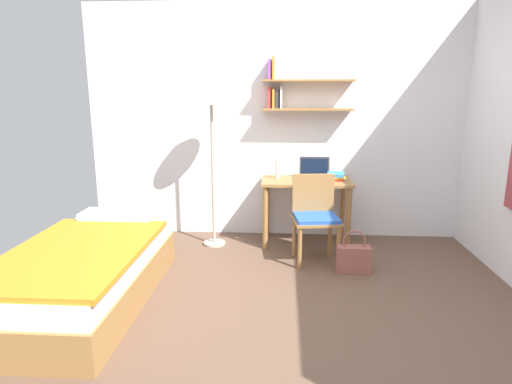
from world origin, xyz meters
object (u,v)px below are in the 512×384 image
(bed, at_px, (85,273))
(handbag, at_px, (354,258))
(desk, at_px, (306,193))
(standing_lamp, at_px, (211,104))
(desk_chair, at_px, (315,214))
(book_stack, at_px, (336,176))
(laptop, at_px, (315,173))
(water_bottle, at_px, (278,169))

(bed, xyz_separation_m, handbag, (2.23, 0.71, -0.10))
(desk, relative_size, standing_lamp, 0.55)
(desk_chair, relative_size, book_stack, 3.32)
(book_stack, relative_size, handbag, 0.63)
(laptop, distance_m, water_bottle, 0.40)
(desk, distance_m, book_stack, 0.36)
(laptop, xyz_separation_m, book_stack, (0.22, -0.05, -0.02))
(desk, distance_m, handbag, 0.98)
(standing_lamp, bearing_deg, desk, 6.70)
(book_stack, bearing_deg, handbag, -82.90)
(desk, height_order, laptop, laptop)
(handbag, bearing_deg, desk_chair, 140.39)
(desk_chair, bearing_deg, desk, 97.74)
(water_bottle, distance_m, book_stack, 0.63)
(desk_chair, height_order, book_stack, desk_chair)
(standing_lamp, relative_size, laptop, 5.23)
(book_stack, height_order, handbag, book_stack)
(standing_lamp, bearing_deg, laptop, 9.84)
(water_bottle, relative_size, book_stack, 0.78)
(laptop, bearing_deg, handbag, -69.21)
(desk_chair, height_order, handbag, desk_chair)
(standing_lamp, height_order, book_stack, standing_lamp)
(desk, bearing_deg, laptop, 38.41)
(standing_lamp, distance_m, laptop, 1.34)
(bed, relative_size, standing_lamp, 1.10)
(bed, height_order, book_stack, book_stack)
(bed, relative_size, book_stack, 7.48)
(standing_lamp, distance_m, water_bottle, 1.00)
(standing_lamp, bearing_deg, handbag, -25.04)
(bed, height_order, standing_lamp, standing_lamp)
(handbag, bearing_deg, laptop, 110.79)
(bed, relative_size, desk, 1.98)
(bed, distance_m, desk, 2.37)
(book_stack, bearing_deg, desk_chair, -115.87)
(desk_chair, distance_m, laptop, 0.64)
(desk_chair, bearing_deg, bed, -152.05)
(water_bottle, height_order, book_stack, water_bottle)
(standing_lamp, height_order, laptop, standing_lamp)
(book_stack, xyz_separation_m, handbag, (0.10, -0.80, -0.62))
(water_bottle, bearing_deg, standing_lamp, -164.66)
(standing_lamp, xyz_separation_m, handbag, (1.41, -0.66, -1.38))
(bed, bearing_deg, desk, 39.37)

